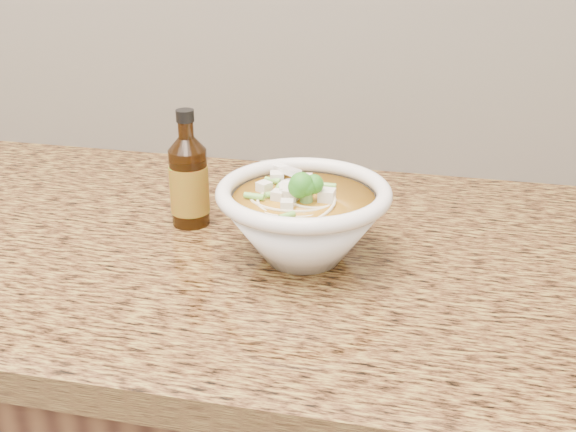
# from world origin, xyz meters

# --- Properties ---
(counter_slab) EXTENTS (4.00, 0.68, 0.04)m
(counter_slab) POSITION_xyz_m (0.00, 1.68, 0.88)
(counter_slab) COLOR olive
(counter_slab) RESTS_ON cabinet
(soup_bowl) EXTENTS (0.22, 0.23, 0.12)m
(soup_bowl) POSITION_xyz_m (0.31, 1.64, 0.95)
(soup_bowl) COLOR white
(soup_bowl) RESTS_ON counter_slab
(hot_sauce_bottle) EXTENTS (0.06, 0.06, 0.17)m
(hot_sauce_bottle) POSITION_xyz_m (0.13, 1.71, 0.96)
(hot_sauce_bottle) COLOR black
(hot_sauce_bottle) RESTS_ON counter_slab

